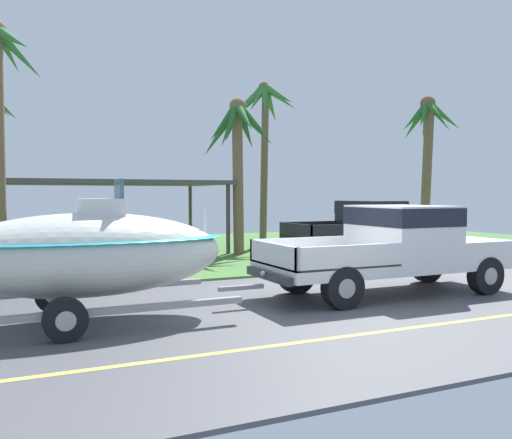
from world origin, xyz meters
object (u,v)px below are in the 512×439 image
object	(u,v)px
carport_awning	(108,184)
palm_tree_far_right	(264,116)
parked_pickup_background	(370,226)
boat_on_trailer	(86,254)
palm_tree_mid	(427,135)
palm_tree_near_left	(238,137)
pickup_truck_towing	(400,245)

from	to	relation	value
carport_awning	palm_tree_far_right	size ratio (longest dim) A/B	1.21
parked_pickup_background	carport_awning	size ratio (longest dim) A/B	0.68
boat_on_trailer	palm_tree_far_right	size ratio (longest dim) A/B	0.88
boat_on_trailer	parked_pickup_background	distance (m)	11.73
parked_pickup_background	palm_tree_far_right	size ratio (longest dim) A/B	0.83
palm_tree_mid	palm_tree_far_right	size ratio (longest dim) A/B	0.99
parked_pickup_background	carport_awning	xyz separation A→B (m)	(-7.99, 4.46, 1.43)
carport_awning	palm_tree_near_left	xyz separation A→B (m)	(4.06, -2.18, 1.63)
boat_on_trailer	palm_tree_near_left	size ratio (longest dim) A/B	1.06
palm_tree_near_left	palm_tree_mid	distance (m)	9.99
palm_tree_near_left	palm_tree_mid	bearing A→B (deg)	8.89
palm_tree_mid	palm_tree_far_right	bearing A→B (deg)	175.48
palm_tree_near_left	palm_tree_mid	world-z (taller)	palm_tree_mid
pickup_truck_towing	palm_tree_near_left	bearing A→B (deg)	92.31
pickup_truck_towing	palm_tree_far_right	xyz separation A→B (m)	(1.71, 10.39, 4.20)
palm_tree_mid	palm_tree_far_right	xyz separation A→B (m)	(-7.81, 0.62, 0.50)
palm_tree_mid	parked_pickup_background	bearing A→B (deg)	-147.23
pickup_truck_towing	palm_tree_far_right	world-z (taller)	palm_tree_far_right
palm_tree_near_left	carport_awning	bearing A→B (deg)	151.76
palm_tree_mid	boat_on_trailer	bearing A→B (deg)	-148.65
carport_awning	palm_tree_near_left	bearing A→B (deg)	-28.24
pickup_truck_towing	carport_awning	world-z (taller)	carport_awning
boat_on_trailer	palm_tree_near_left	world-z (taller)	palm_tree_near_left
pickup_truck_towing	palm_tree_near_left	world-z (taller)	palm_tree_near_left
boat_on_trailer	carport_awning	bearing A→B (deg)	78.49
parked_pickup_background	palm_tree_mid	bearing A→B (deg)	32.77
pickup_truck_towing	parked_pickup_background	world-z (taller)	parked_pickup_background
palm_tree_mid	carport_awning	bearing A→B (deg)	177.36
pickup_truck_towing	carport_awning	xyz separation A→B (m)	(-4.40, 10.41, 1.44)
parked_pickup_background	palm_tree_near_left	world-z (taller)	palm_tree_near_left
palm_tree_mid	palm_tree_near_left	bearing A→B (deg)	-171.11
pickup_truck_towing	palm_tree_far_right	distance (m)	11.33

